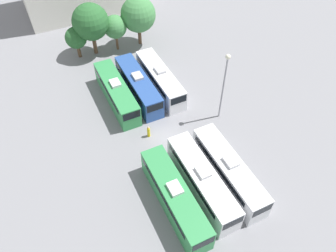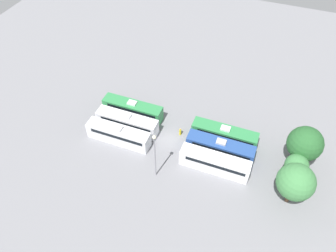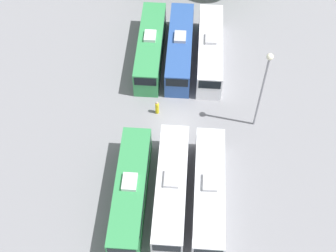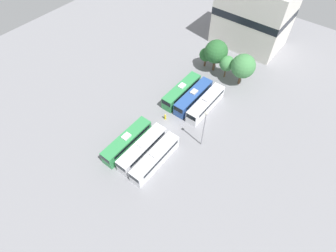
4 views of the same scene
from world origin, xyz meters
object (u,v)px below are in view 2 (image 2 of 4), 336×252
bus_0 (133,109)px  bus_5 (215,162)px  tree_3 (296,182)px  tree_0 (303,141)px  bus_1 (127,122)px  bus_3 (225,135)px  bus_2 (119,134)px  worker_person (180,132)px  light_pole (155,150)px  tree_1 (305,144)px  bus_4 (220,148)px  tree_2 (297,166)px

bus_0 → bus_5: same height
tree_3 → tree_0: bearing=176.6°
bus_1 → bus_0: bearing=-171.4°
bus_3 → bus_2: bearing=-69.1°
bus_2 → tree_3: 29.05m
worker_person → light_pole: 11.02m
bus_3 → tree_1: size_ratio=1.39×
tree_1 → worker_person: bearing=-88.4°
worker_person → tree_3: (6.82, 19.37, 4.30)m
bus_3 → tree_1: 12.87m
bus_4 → tree_1: size_ratio=1.39×
bus_5 → tree_1: (-5.56, 12.28, 3.69)m
bus_3 → tree_3: (8.13, 11.80, 3.40)m
bus_4 → tree_1: tree_1 is taller
worker_person → tree_3: tree_3 is taller
bus_0 → tree_2: bearing=81.6°
light_pole → bus_4: bearing=132.5°
tree_1 → bus_4: bearing=-79.1°
worker_person → tree_0: 20.37m
bus_0 → tree_1: 29.93m
bus_3 → bus_5: (6.32, 0.03, 0.00)m
bus_2 → bus_4: size_ratio=1.00×
bus_1 → light_pole: light_pole is taller
bus_3 → bus_5: size_ratio=1.00×
tree_0 → tree_2: 6.11m
bus_2 → tree_1: (-5.71, 29.30, 3.69)m
tree_3 → bus_3: bearing=-124.6°
bus_5 → bus_4: bearing=179.1°
tree_0 → tree_2: (6.05, -0.58, 0.62)m
tree_1 → tree_3: (7.36, -0.50, -0.29)m
bus_1 → bus_2: same height
worker_person → tree_1: (-0.54, 19.88, 4.59)m
tree_1 → tree_2: bearing=-8.0°
bus_4 → tree_0: bearing=111.8°
bus_1 → light_pole: (7.53, 8.55, 4.59)m
bus_4 → bus_5: size_ratio=1.00×
bus_1 → tree_2: bearing=88.1°
bus_0 → bus_3: 17.39m
bus_0 → tree_0: tree_0 is taller
bus_0 → bus_2: 6.57m
bus_5 → bus_2: bearing=-89.5°
tree_0 → tree_1: (2.58, -0.09, 2.04)m
tree_1 → tree_2: (3.47, -0.49, -1.42)m
worker_person → tree_1: 20.41m
bus_5 → tree_2: bearing=100.1°
bus_1 → worker_person: size_ratio=6.97×
worker_person → tree_0: tree_0 is taller
worker_person → bus_5: bearing=56.6°
bus_0 → bus_1: size_ratio=1.00×
tree_0 → tree_1: tree_1 is taller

